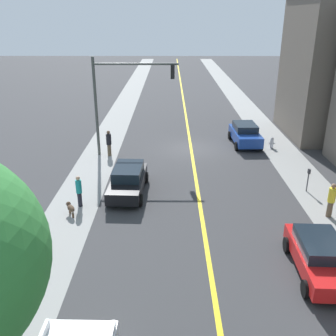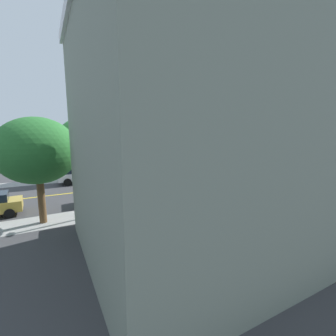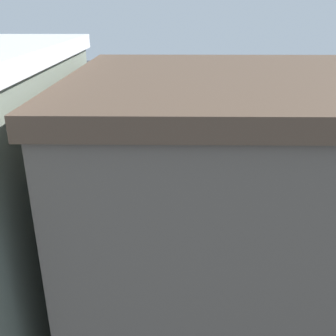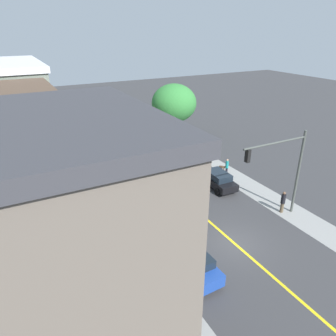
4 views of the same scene
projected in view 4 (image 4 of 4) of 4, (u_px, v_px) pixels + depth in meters
ground_plane at (234, 243)px, 21.95m from camera, size 140.00×140.00×0.00m
sidewalk_left at (147, 275)px, 19.13m from camera, size 2.61×126.00×0.01m
sidewalk_right at (302, 219)px, 24.78m from camera, size 2.61×126.00×0.01m
road_centerline_stripe at (234, 243)px, 21.95m from camera, size 0.20×126.00×0.00m
street_tree_left_near at (56, 110)px, 37.73m from camera, size 4.78×4.78×6.64m
street_tree_right_corner at (174, 103)px, 39.67m from camera, size 5.55×5.55×7.24m
fire_hydrant at (157, 270)px, 19.00m from camera, size 0.44×0.24×0.85m
parking_meter at (113, 205)px, 24.86m from camera, size 0.12×0.18×1.34m
traffic_light_mast at (284, 163)px, 23.15m from camera, size 5.74×0.32×6.79m
street_lamp at (71, 126)px, 32.84m from camera, size 0.70×0.36×6.92m
red_sedan_left_curb at (108, 168)px, 31.67m from camera, size 2.11×4.26×1.39m
gold_sedan_left_curb at (76, 130)px, 43.19m from camera, size 2.13×4.48×1.60m
black_sedan_right_curb at (217, 179)px, 29.39m from camera, size 2.08×4.57×1.52m
white_sedan_left_curb at (91, 148)px, 36.70m from camera, size 2.17×4.34×1.52m
blue_sedan_left_curb at (192, 263)px, 18.91m from camera, size 2.14×4.23×1.59m
white_pickup_truck at (154, 135)px, 40.60m from camera, size 2.38×5.62×1.88m
pedestrian_black_shirt at (283, 201)px, 25.25m from camera, size 0.36×0.36×1.83m
pedestrian_orange_shirt at (211, 151)px, 35.42m from camera, size 0.32×0.32×1.75m
pedestrian_yellow_shirt at (100, 190)px, 27.14m from camera, size 0.36×0.36×1.78m
pedestrian_teal_shirt at (227, 167)px, 31.66m from camera, size 0.30×0.30×1.69m
small_dog at (222, 167)px, 32.76m from camera, size 0.61×0.79×0.62m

